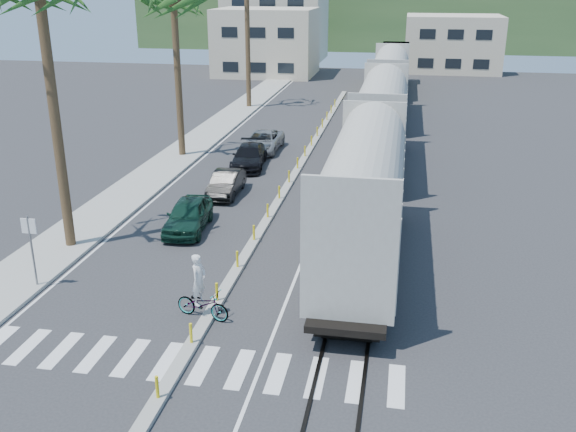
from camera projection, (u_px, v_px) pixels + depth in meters
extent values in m
plane|color=#28282B|center=(201.00, 331.00, 22.05)|extent=(140.00, 140.00, 0.00)
cube|color=gray|center=(194.00, 145.00, 46.51)|extent=(3.00, 90.00, 0.15)
cube|color=black|center=(373.00, 143.00, 47.14)|extent=(0.12, 100.00, 0.06)
cube|color=black|center=(393.00, 144.00, 46.90)|extent=(0.12, 100.00, 0.06)
cube|color=gray|center=(297.00, 169.00, 40.47)|extent=(0.45, 60.00, 0.15)
cylinder|color=yellow|center=(157.00, 387.00, 18.18)|extent=(0.10, 0.10, 0.70)
cylinder|color=yellow|center=(191.00, 333.00, 20.95)|extent=(0.10, 0.10, 0.70)
cylinder|color=yellow|center=(217.00, 292.00, 23.72)|extent=(0.10, 0.10, 0.70)
cylinder|color=yellow|center=(237.00, 259.00, 26.48)|extent=(0.10, 0.10, 0.70)
cylinder|color=yellow|center=(254.00, 232.00, 29.25)|extent=(0.10, 0.10, 0.70)
cylinder|color=yellow|center=(268.00, 211.00, 32.02)|extent=(0.10, 0.10, 0.70)
cylinder|color=yellow|center=(279.00, 192.00, 34.78)|extent=(0.10, 0.10, 0.70)
cylinder|color=yellow|center=(289.00, 176.00, 37.55)|extent=(0.10, 0.10, 0.70)
cylinder|color=yellow|center=(298.00, 163.00, 40.32)|extent=(0.10, 0.10, 0.70)
cylinder|color=yellow|center=(305.00, 151.00, 43.09)|extent=(0.10, 0.10, 0.70)
cylinder|color=yellow|center=(311.00, 141.00, 45.85)|extent=(0.10, 0.10, 0.70)
cylinder|color=yellow|center=(317.00, 131.00, 48.62)|extent=(0.10, 0.10, 0.70)
cylinder|color=yellow|center=(322.00, 123.00, 51.39)|extent=(0.10, 0.10, 0.70)
cylinder|color=yellow|center=(327.00, 116.00, 54.15)|extent=(0.10, 0.10, 0.70)
cylinder|color=yellow|center=(331.00, 109.00, 56.92)|extent=(0.10, 0.10, 0.70)
cylinder|color=yellow|center=(335.00, 103.00, 59.69)|extent=(0.10, 0.10, 0.70)
cube|color=silver|center=(182.00, 363.00, 20.20)|extent=(14.00, 2.20, 0.01)
cube|color=silver|center=(216.00, 147.00, 46.25)|extent=(0.12, 90.00, 0.01)
cube|color=silver|center=(345.00, 152.00, 44.68)|extent=(0.12, 90.00, 0.01)
cube|color=#A6A398|center=(363.00, 207.00, 25.98)|extent=(3.00, 12.88, 3.40)
cylinder|color=#A6A398|center=(365.00, 166.00, 25.38)|extent=(2.90, 12.58, 2.90)
cube|color=black|center=(361.00, 256.00, 26.74)|extent=(2.60, 12.88, 1.00)
cube|color=#A6A398|center=(380.00, 127.00, 39.81)|extent=(3.00, 12.88, 3.40)
cylinder|color=#A6A398|center=(382.00, 100.00, 39.22)|extent=(2.90, 12.58, 2.90)
cube|color=black|center=(378.00, 162.00, 40.58)|extent=(2.60, 12.88, 1.00)
cube|color=#A6A398|center=(389.00, 89.00, 53.65)|extent=(3.00, 12.88, 3.40)
cylinder|color=#A6A398|center=(390.00, 68.00, 53.06)|extent=(2.90, 12.58, 2.90)
cube|color=black|center=(387.00, 115.00, 54.41)|extent=(2.60, 12.88, 1.00)
cube|color=#4C4C4F|center=(393.00, 81.00, 68.98)|extent=(3.00, 17.00, 0.50)
cube|color=gold|center=(393.00, 67.00, 67.52)|extent=(2.70, 12.24, 2.60)
cube|color=gold|center=(395.00, 57.00, 73.67)|extent=(3.00, 3.74, 3.20)
cube|color=black|center=(393.00, 87.00, 69.19)|extent=(2.60, 13.60, 0.90)
cylinder|color=brown|center=(56.00, 127.00, 27.02)|extent=(0.44, 0.44, 11.00)
cylinder|color=brown|center=(178.00, 82.00, 42.00)|extent=(0.44, 0.44, 10.00)
sphere|color=#235019|center=(173.00, 0.00, 40.21)|extent=(3.20, 3.20, 3.20)
cylinder|color=brown|center=(248.00, 42.00, 58.20)|extent=(0.44, 0.44, 12.00)
cylinder|color=slate|center=(33.00, 253.00, 24.60)|extent=(0.08, 0.08, 3.00)
cube|color=silver|center=(29.00, 226.00, 24.22)|extent=(0.60, 0.04, 0.60)
cube|color=#BEB197|center=(267.00, 42.00, 79.70)|extent=(12.00, 10.00, 8.00)
cube|color=#BEB197|center=(276.00, 25.00, 94.45)|extent=(14.00, 12.00, 10.00)
cube|color=#BEB197|center=(452.00, 43.00, 83.37)|extent=(12.00, 10.00, 7.00)
cube|color=#385628|center=(373.00, 11.00, 112.20)|extent=(80.00, 20.00, 12.00)
imported|color=#113326|center=(188.00, 215.00, 30.67)|extent=(2.55, 4.76, 1.52)
imported|color=black|center=(226.00, 183.00, 35.70)|extent=(1.60, 4.14, 1.34)
imported|color=black|center=(249.00, 156.00, 40.99)|extent=(2.97, 5.26, 1.41)
imported|color=#96989B|center=(263.00, 141.00, 44.84)|extent=(2.40, 5.03, 1.39)
imported|color=#9EA0A5|center=(203.00, 304.00, 22.73)|extent=(1.67, 2.40, 1.09)
imported|color=silver|center=(199.00, 279.00, 22.42)|extent=(0.90, 0.77, 1.89)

